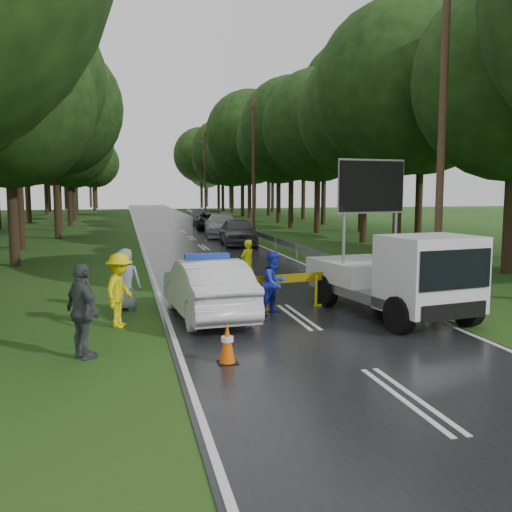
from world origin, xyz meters
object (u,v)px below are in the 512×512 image
object	(u,v)px
queue_car_first	(238,232)
queue_car_fourth	(200,218)
police_sedan	(207,289)
officer	(247,263)
civilian	(274,283)
queue_car_second	(222,225)
work_truck	(398,275)
queue_car_third	(212,220)
barrier	(294,282)

from	to	relation	value
queue_car_first	queue_car_fourth	size ratio (longest dim) A/B	1.17
police_sedan	officer	xyz separation A→B (m)	(2.04, 4.47, 0.04)
police_sedan	officer	distance (m)	4.91
civilian	queue_car_second	size ratio (longest dim) A/B	0.31
work_truck	queue_car_third	bearing A→B (deg)	80.55
barrier	officer	world-z (taller)	officer
work_truck	queue_car_fourth	bearing A→B (deg)	80.79
officer	queue_car_second	world-z (taller)	queue_car_second
police_sedan	queue_car_second	bearing A→B (deg)	-105.47
queue_car_first	queue_car_second	xyz separation A→B (m)	(0.06, 6.00, -0.00)
work_truck	queue_car_first	size ratio (longest dim) A/B	1.15
barrier	queue_car_fourth	xyz separation A→B (m)	(2.24, 36.87, -0.09)
civilian	queue_car_fourth	size ratio (longest dim) A/B	0.42
work_truck	civilian	bearing A→B (deg)	150.99
queue_car_first	queue_car_third	world-z (taller)	queue_car_first
queue_car_second	queue_car_first	bearing A→B (deg)	-84.78
queue_car_second	queue_car_third	xyz separation A→B (m)	(0.38, 7.07, -0.05)
queue_car_second	police_sedan	bearing A→B (deg)	-94.73
queue_car_third	police_sedan	bearing A→B (deg)	-93.36
barrier	queue_car_third	xyz separation A→B (m)	(2.39, 30.87, -0.00)
police_sedan	queue_car_third	xyz separation A→B (m)	(4.90, 31.34, -0.01)
police_sedan	officer	world-z (taller)	police_sedan
work_truck	barrier	world-z (taller)	work_truck
police_sedan	queue_car_second	distance (m)	24.68
civilian	barrier	bearing A→B (deg)	-0.44
queue_car_first	officer	bearing A→B (deg)	-95.72
queue_car_first	queue_car_fourth	xyz separation A→B (m)	(0.29, 19.07, -0.14)
barrier	queue_car_second	bearing A→B (deg)	74.38
work_truck	queue_car_second	distance (m)	25.39
civilian	queue_car_fourth	world-z (taller)	civilian
queue_car_fourth	civilian	bearing A→B (deg)	-88.24
barrier	civilian	world-z (taller)	civilian
civilian	queue_car_second	xyz separation A→B (m)	(2.72, 24.29, -0.04)
officer	queue_car_third	world-z (taller)	officer
police_sedan	barrier	bearing A→B (deg)	-174.33
queue_car_first	queue_car_third	size ratio (longest dim) A/B	0.88
barrier	queue_car_second	size ratio (longest dim) A/B	0.43
work_truck	officer	size ratio (longest dim) A/B	3.38
barrier	police_sedan	bearing A→B (deg)	179.80
officer	queue_car_fourth	world-z (taller)	officer
work_truck	queue_car_fourth	world-z (taller)	work_truck
police_sedan	queue_car_fourth	size ratio (longest dim) A/B	1.18
officer	queue_car_first	bearing A→B (deg)	-134.25
civilian	officer	bearing A→B (deg)	51.40
barrier	officer	bearing A→B (deg)	85.97
civilian	work_truck	bearing A→B (deg)	-55.28
officer	queue_car_third	xyz separation A→B (m)	(2.87, 26.87, -0.05)
barrier	queue_car_first	bearing A→B (deg)	72.96
officer	queue_car_first	distance (m)	14.01
civilian	queue_car_fourth	distance (m)	37.48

